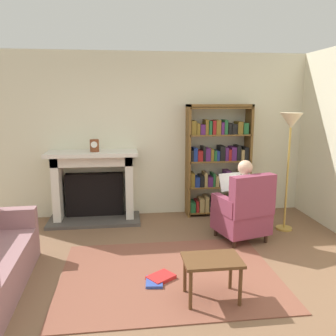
% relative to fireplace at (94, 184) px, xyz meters
% --- Properties ---
extents(ground, '(14.00, 14.00, 0.00)m').
position_rel_fireplace_xyz_m(ground, '(0.97, -2.30, -0.60)').
color(ground, brown).
extents(back_wall, '(5.60, 0.10, 2.70)m').
position_rel_fireplace_xyz_m(back_wall, '(0.97, 0.25, 0.75)').
color(back_wall, beige).
rests_on(back_wall, ground).
extents(area_rug, '(2.40, 1.80, 0.01)m').
position_rel_fireplace_xyz_m(area_rug, '(0.97, -2.00, -0.59)').
color(area_rug, brown).
rests_on(area_rug, ground).
extents(fireplace, '(1.45, 0.64, 1.14)m').
position_rel_fireplace_xyz_m(fireplace, '(0.00, 0.00, 0.00)').
color(fireplace, '#4C4742').
rests_on(fireplace, ground).
extents(mantel_clock, '(0.14, 0.14, 0.19)m').
position_rel_fireplace_xyz_m(mantel_clock, '(0.04, -0.10, 0.64)').
color(mantel_clock, brown).
rests_on(mantel_clock, fireplace).
extents(bookshelf, '(1.07, 0.32, 1.86)m').
position_rel_fireplace_xyz_m(bookshelf, '(2.06, 0.03, 0.31)').
color(bookshelf, brown).
rests_on(bookshelf, ground).
extents(armchair_reading, '(0.79, 0.77, 0.97)m').
position_rel_fireplace_xyz_m(armchair_reading, '(2.12, -1.16, -0.18)').
color(armchair_reading, '#331E14').
rests_on(armchair_reading, ground).
extents(seated_reader, '(0.46, 0.59, 1.14)m').
position_rel_fireplace_xyz_m(seated_reader, '(2.09, -1.05, 0.02)').
color(seated_reader, silver).
rests_on(seated_reader, ground).
extents(side_table, '(0.56, 0.39, 0.43)m').
position_rel_fireplace_xyz_m(side_table, '(1.33, -2.53, -0.23)').
color(side_table, brown).
rests_on(side_table, ground).
extents(scattered_books, '(0.35, 0.37, 0.04)m').
position_rel_fireplace_xyz_m(scattered_books, '(0.84, -2.12, -0.57)').
color(scattered_books, '#334CA5').
rests_on(scattered_books, area_rug).
extents(floor_lamp, '(0.32, 0.32, 1.75)m').
position_rel_fireplace_xyz_m(floor_lamp, '(2.89, -0.81, 0.89)').
color(floor_lamp, '#B7933F').
rests_on(floor_lamp, ground).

